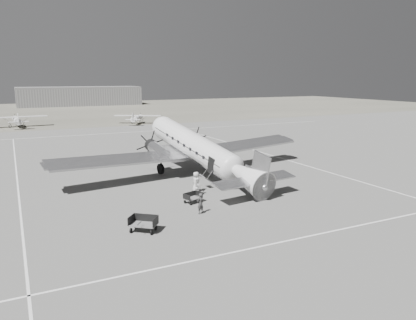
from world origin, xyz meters
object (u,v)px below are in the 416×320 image
at_px(dc3_airliner, 199,151).
at_px(baggage_cart_far, 143,224).
at_px(hangar_main, 80,96).
at_px(baggage_cart_near, 193,198).
at_px(light_plane_right, 137,119).
at_px(ramp_agent, 198,187).
at_px(light_plane_left, 17,121).
at_px(passenger, 196,182).
at_px(ground_crew, 200,203).

xyz_separation_m(dc3_airliner, baggage_cart_far, (-9.39, -11.59, -2.23)).
bearing_deg(hangar_main, baggage_cart_near, -94.77).
height_order(hangar_main, dc3_airliner, hangar_main).
xyz_separation_m(light_plane_right, ramp_agent, (-10.80, -55.26, -0.33)).
xyz_separation_m(dc3_airliner, light_plane_left, (-15.57, 54.22, -1.52)).
bearing_deg(baggage_cart_far, light_plane_left, 133.86).
relative_size(light_plane_left, passenger, 6.45).
relative_size(baggage_cart_far, passenger, 1.01).
height_order(baggage_cart_near, ground_crew, ground_crew).
relative_size(dc3_airliner, baggage_cart_far, 15.58).
distance_m(dc3_airliner, passenger, 5.54).
distance_m(light_plane_right, baggage_cart_far, 63.72).
distance_m(hangar_main, baggage_cart_near, 124.79).
relative_size(hangar_main, baggage_cart_far, 22.63).
relative_size(dc3_airliner, light_plane_right, 2.82).
bearing_deg(light_plane_left, hangar_main, 67.68).
distance_m(dc3_airliner, ramp_agent, 6.52).
xyz_separation_m(dc3_airliner, baggage_cart_near, (-3.94, -7.32, -2.33)).
bearing_deg(ramp_agent, dc3_airliner, -10.35).
distance_m(ramp_agent, passenger, 1.01).
distance_m(light_plane_right, ramp_agent, 56.31).
bearing_deg(baggage_cart_far, hangar_main, 121.48).
bearing_deg(baggage_cart_near, ground_crew, -120.49).
bearing_deg(ground_crew, ramp_agent, -131.08).
relative_size(dc3_airliner, ground_crew, 18.30).
bearing_deg(baggage_cart_near, light_plane_left, 82.62).
height_order(light_plane_left, ramp_agent, light_plane_left).
bearing_deg(light_plane_left, ramp_agent, -80.87).
height_order(baggage_cart_far, ramp_agent, ramp_agent).
height_order(light_plane_right, ground_crew, light_plane_right).
bearing_deg(baggage_cart_near, light_plane_right, 60.00).
height_order(dc3_airliner, light_plane_right, dc3_airliner).
bearing_deg(ramp_agent, hangar_main, 11.27).
height_order(baggage_cart_near, passenger, passenger).
xyz_separation_m(light_plane_left, ground_crew, (11.04, -64.21, -0.45)).
bearing_deg(baggage_cart_far, ground_crew, 56.72).
bearing_deg(light_plane_right, ground_crew, -72.78).
relative_size(hangar_main, ramp_agent, 28.45).
distance_m(light_plane_left, ground_crew, 65.15).
xyz_separation_m(ground_crew, passenger, (2.08, 5.36, 0.13)).
bearing_deg(baggage_cart_far, baggage_cart_near, 76.61).
relative_size(light_plane_right, ground_crew, 6.50).
relative_size(baggage_cart_near, ramp_agent, 1.01).
height_order(dc3_airliner, passenger, dc3_airliner).
relative_size(light_plane_left, baggage_cart_far, 6.42).
distance_m(light_plane_left, baggage_cart_far, 66.10).
height_order(light_plane_left, baggage_cart_near, light_plane_left).
xyz_separation_m(light_plane_right, baggage_cart_far, (-17.48, -61.27, -0.54)).
relative_size(dc3_airliner, ramp_agent, 19.58).
height_order(ground_crew, passenger, passenger).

